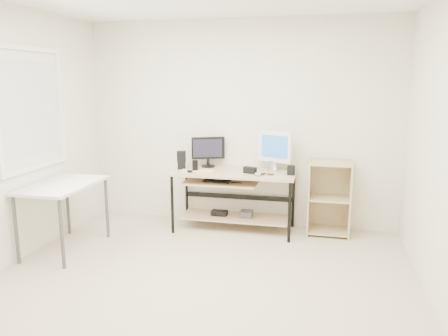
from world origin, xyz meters
TOP-DOWN VIEW (x-y plane):
  - room at (-0.14, 0.04)m, footprint 4.01×4.01m
  - desk at (-0.03, 1.66)m, footprint 1.50×0.65m
  - side_table at (-1.68, 0.60)m, footprint 0.60×1.00m
  - shelf_unit at (1.15, 1.82)m, footprint 0.50×0.40m
  - black_monitor at (-0.39, 1.86)m, footprint 0.41×0.20m
  - white_imac at (0.47, 1.83)m, footprint 0.44×0.23m
  - keyboard at (-0.45, 1.58)m, footprint 0.40×0.17m
  - mouse at (0.32, 1.48)m, footprint 0.11×0.13m
  - center_speaker at (0.21, 1.59)m, footprint 0.17×0.12m
  - speaker_left at (-0.68, 1.67)m, footprint 0.14×0.14m
  - speaker_right at (0.70, 1.63)m, footprint 0.09×0.09m
  - audio_controller at (-0.47, 1.56)m, footprint 0.08×0.07m
  - volume_puck at (-0.52, 1.48)m, footprint 0.08×0.08m
  - smartphone at (0.36, 1.57)m, footprint 0.07×0.11m
  - coaster at (0.46, 1.56)m, footprint 0.10×0.10m
  - drinking_glass at (0.46, 1.56)m, footprint 0.07×0.07m

SIDE VIEW (x-z plane):
  - shelf_unit at x=1.15m, z-range 0.00..0.90m
  - desk at x=-0.03m, z-range 0.16..0.91m
  - side_table at x=-1.68m, z-range 0.30..1.05m
  - coaster at x=0.46m, z-range 0.75..0.76m
  - smartphone at x=0.36m, z-range 0.75..0.76m
  - keyboard at x=-0.45m, z-range 0.75..0.76m
  - volume_puck at x=-0.52m, z-range 0.75..0.78m
  - mouse at x=0.32m, z-range 0.75..0.79m
  - center_speaker at x=0.21m, z-range 0.75..0.83m
  - speaker_right at x=0.70m, z-range 0.75..0.86m
  - audio_controller at x=-0.47m, z-range 0.75..0.89m
  - drinking_glass at x=0.46m, z-range 0.76..0.91m
  - speaker_left at x=-0.68m, z-range 0.76..0.98m
  - black_monitor at x=-0.39m, z-range 0.78..1.17m
  - white_imac at x=0.47m, z-range 0.79..1.28m
  - room at x=-0.14m, z-range 0.01..2.63m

